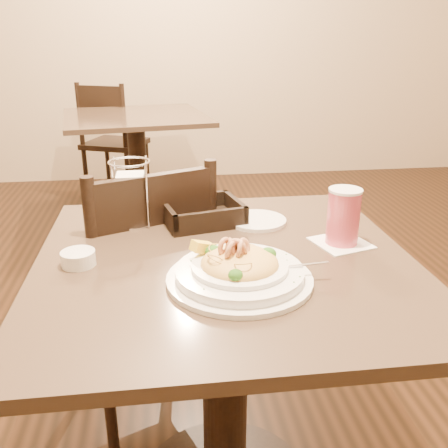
{
  "coord_description": "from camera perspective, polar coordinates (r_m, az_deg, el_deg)",
  "views": [
    {
      "loc": [
        -0.14,
        -1.08,
        1.27
      ],
      "look_at": [
        0.0,
        0.02,
        0.85
      ],
      "focal_mm": 40.0,
      "sensor_mm": 36.0,
      "label": 1
    }
  ],
  "objects": [
    {
      "name": "side_plate",
      "position": [
        1.42,
        3.79,
        0.39
      ],
      "size": [
        0.21,
        0.21,
        0.01
      ],
      "primitive_type": "cylinder",
      "rotation": [
        0.0,
        0.0,
        -0.3
      ],
      "color": "white",
      "rests_on": "main_table"
    },
    {
      "name": "dining_chair_near",
      "position": [
        1.65,
        -9.17,
        -7.34
      ],
      "size": [
        0.55,
        0.55,
        0.93
      ],
      "rotation": [
        0.0,
        0.0,
        3.54
      ],
      "color": "black",
      "rests_on": "ground"
    },
    {
      "name": "drink_glass",
      "position": [
        1.29,
        13.48,
        0.78
      ],
      "size": [
        0.16,
        0.16,
        0.15
      ],
      "rotation": [
        0.0,
        0.0,
        0.29
      ],
      "color": "white",
      "rests_on": "main_table"
    },
    {
      "name": "pasta_bowl",
      "position": [
        1.08,
        1.75,
        -5.2
      ],
      "size": [
        0.35,
        0.32,
        0.1
      ],
      "rotation": [
        0.0,
        0.0,
        -0.17
      ],
      "color": "white",
      "rests_on": "main_table"
    },
    {
      "name": "background_table",
      "position": [
        3.44,
        -9.9,
        8.17
      ],
      "size": [
        1.03,
        1.03,
        0.77
      ],
      "rotation": [
        0.0,
        0.0,
        0.16
      ],
      "color": "black",
      "rests_on": "ground"
    },
    {
      "name": "napkin_caddy",
      "position": [
        1.41,
        -10.53,
        3.05
      ],
      "size": [
        0.12,
        0.12,
        0.18
      ],
      "rotation": [
        0.0,
        0.0,
        -0.03
      ],
      "color": "silver",
      "rests_on": "main_table"
    },
    {
      "name": "main_table",
      "position": [
        1.32,
        0.11,
        -13.51
      ],
      "size": [
        0.9,
        0.9,
        0.77
      ],
      "color": "black",
      "rests_on": "ground"
    },
    {
      "name": "bread_basket",
      "position": [
        1.42,
        -2.48,
        1.04
      ],
      "size": [
        0.25,
        0.22,
        0.06
      ],
      "rotation": [
        0.0,
        0.0,
        0.22
      ],
      "color": "black",
      "rests_on": "main_table"
    },
    {
      "name": "dining_chair_far",
      "position": [
        4.03,
        -12.7,
        9.48
      ],
      "size": [
        0.55,
        0.55,
        0.93
      ],
      "rotation": [
        0.0,
        0.0,
        2.74
      ],
      "color": "black",
      "rests_on": "ground"
    },
    {
      "name": "butter_ramekin",
      "position": [
        1.21,
        -16.31,
        -3.79
      ],
      "size": [
        0.08,
        0.08,
        0.03
      ],
      "primitive_type": "cylinder",
      "rotation": [
        0.0,
        0.0,
        0.03
      ],
      "color": "white",
      "rests_on": "main_table"
    }
  ]
}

